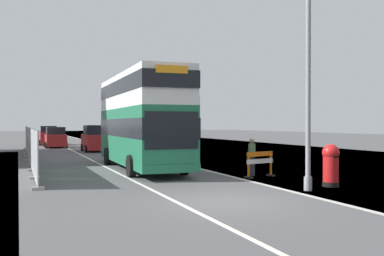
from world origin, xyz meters
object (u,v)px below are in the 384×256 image
Objects in this scene: double_decker_bus at (141,119)px; car_receding_far at (48,136)px; car_receding_mid at (56,138)px; red_pillar_postbox at (331,163)px; pedestrian_at_kerb at (252,157)px; roadworks_barrier at (260,161)px; car_oncoming_near at (94,139)px; lamppost_foreground at (308,77)px.

double_decker_bus reaches higher than car_receding_far.
red_pillar_postbox is at bearing -76.70° from car_receding_mid.
car_receding_mid is 2.31× the size of pedestrian_at_kerb.
car_receding_far is at bearing 101.68° from red_pillar_postbox.
roadworks_barrier is 29.52m from car_receding_mid.
double_decker_bus is 7.00× the size of roadworks_barrier.
roadworks_barrier is at bearing 106.33° from red_pillar_postbox.
car_oncoming_near is (-3.93, 21.44, 0.34)m from roadworks_barrier.
red_pillar_postbox is 0.42× the size of car_receding_far.
car_oncoming_near is at bearing -69.99° from car_receding_mid.
lamppost_foreground reaches higher than roadworks_barrier.
red_pillar_postbox is 0.95× the size of pedestrian_at_kerb.
red_pillar_postbox is 4.30m from pedestrian_at_kerb.
car_oncoming_near is at bearing 100.49° from pedestrian_at_kerb.
red_pillar_postbox is 39.31m from car_receding_far.
car_receding_mid is at bearing 103.30° from red_pillar_postbox.
lamppost_foreground is (3.62, -9.66, 1.45)m from double_decker_bus.
lamppost_foreground is 33.58m from car_receding_mid.
car_oncoming_near is (-3.53, 25.52, -3.04)m from lamppost_foreground.
double_decker_bus is 6.58× the size of pedestrian_at_kerb.
roadworks_barrier is at bearing -77.08° from car_receding_mid.
lamppost_foreground is at bearing -93.93° from pedestrian_at_kerb.
double_decker_bus is at bearing 125.70° from roadworks_barrier.
roadworks_barrier is 21.80m from car_oncoming_near.
lamppost_foreground is at bearing -79.31° from car_receding_mid.
car_oncoming_near is 7.80m from car_receding_mid.
lamppost_foreground reaches higher than car_receding_mid.
red_pillar_postbox is 25.48m from car_oncoming_near.
roadworks_barrier is at bearing -54.30° from double_decker_bus.
car_oncoming_near reaches higher than red_pillar_postbox.
car_receding_far is (-7.96, 38.50, 0.12)m from red_pillar_postbox.
pedestrian_at_kerb is at bearing -78.72° from car_receding_far.
car_receding_mid is 6.19m from car_receding_far.
lamppost_foreground is 5.37× the size of roadworks_barrier.
double_decker_bus is 2.94× the size of car_receding_far.
lamppost_foreground is 2.19× the size of car_receding_mid.
car_oncoming_near is at bearing 100.38° from roadworks_barrier.
roadworks_barrier is at bearing -78.80° from car_receding_far.
car_oncoming_near reaches higher than car_receding_far.
pedestrian_at_kerb reaches higher than roadworks_barrier.
double_decker_bus is 7.14m from roadworks_barrier.
double_decker_bus reaches higher than roadworks_barrier.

